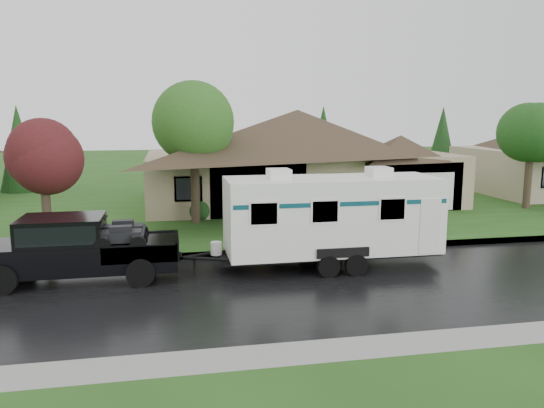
{
  "coord_description": "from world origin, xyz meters",
  "views": [
    {
      "loc": [
        -5.73,
        -17.71,
        5.37
      ],
      "look_at": [
        -1.91,
        2.0,
        2.03
      ],
      "focal_mm": 35.0,
      "sensor_mm": 36.0,
      "label": 1
    }
  ],
  "objects": [
    {
      "name": "travel_trailer",
      "position": [
        -0.1,
        0.11,
        1.9
      ],
      "size": [
        7.97,
        2.8,
        3.57
      ],
      "color": "white",
      "rests_on": "ground"
    },
    {
      "name": "curb",
      "position": [
        0.0,
        2.25,
        0.07
      ],
      "size": [
        140.0,
        0.5,
        0.15
      ],
      "primitive_type": "cube",
      "color": "gray",
      "rests_on": "ground"
    },
    {
      "name": "house_main",
      "position": [
        2.29,
        13.84,
        3.59
      ],
      "size": [
        19.44,
        10.8,
        6.9
      ],
      "color": "gray",
      "rests_on": "lawn"
    },
    {
      "name": "pickup_truck",
      "position": [
        -8.91,
        0.11,
        1.15
      ],
      "size": [
        6.46,
        2.45,
        2.15
      ],
      "color": "black",
      "rests_on": "ground"
    },
    {
      "name": "tree_right_green",
      "position": [
        14.27,
        8.9,
        4.31
      ],
      "size": [
        3.62,
        3.62,
        6.0
      ],
      "color": "#382B1E",
      "rests_on": "lawn"
    },
    {
      "name": "shrub_row",
      "position": [
        2.0,
        9.3,
        0.65
      ],
      "size": [
        13.6,
        1.0,
        1.0
      ],
      "color": "#143814",
      "rests_on": "lawn"
    },
    {
      "name": "ground",
      "position": [
        0.0,
        0.0,
        0.0
      ],
      "size": [
        140.0,
        140.0,
        0.0
      ],
      "primitive_type": "plane",
      "color": "#264E18",
      "rests_on": "ground"
    },
    {
      "name": "tree_red",
      "position": [
        -10.78,
        5.21,
        3.61
      ],
      "size": [
        3.02,
        3.02,
        5.0
      ],
      "color": "#382B1E",
      "rests_on": "lawn"
    },
    {
      "name": "lawn",
      "position": [
        0.0,
        15.0,
        0.07
      ],
      "size": [
        140.0,
        26.0,
        0.15
      ],
      "primitive_type": "cube",
      "color": "#264E18",
      "rests_on": "ground"
    },
    {
      "name": "road",
      "position": [
        0.0,
        -2.0,
        0.01
      ],
      "size": [
        140.0,
        8.0,
        0.01
      ],
      "primitive_type": "cube",
      "color": "black",
      "rests_on": "ground"
    },
    {
      "name": "tree_left_green",
      "position": [
        -4.53,
        8.37,
        4.77
      ],
      "size": [
        4.02,
        4.02,
        6.65
      ],
      "color": "#382B1E",
      "rests_on": "lawn"
    }
  ]
}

